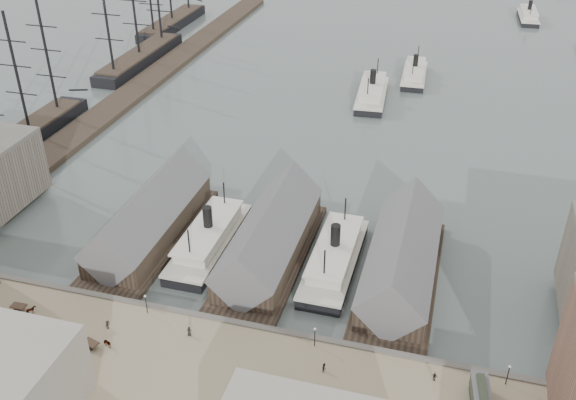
% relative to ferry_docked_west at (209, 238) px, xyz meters
% --- Properties ---
extents(ground, '(900.00, 900.00, 0.00)m').
position_rel_ferry_docked_west_xyz_m(ground, '(13.00, -16.85, -2.43)').
color(ground, '#4C5856').
rests_on(ground, ground).
extents(quay, '(180.00, 30.00, 2.00)m').
position_rel_ferry_docked_west_xyz_m(quay, '(13.00, -36.85, -1.43)').
color(quay, gray).
rests_on(quay, ground).
extents(seawall, '(180.00, 1.20, 2.30)m').
position_rel_ferry_docked_west_xyz_m(seawall, '(13.00, -22.05, -1.28)').
color(seawall, '#59544C').
rests_on(seawall, ground).
extents(west_wharf, '(10.00, 220.00, 1.60)m').
position_rel_ferry_docked_west_xyz_m(west_wharf, '(-55.00, 83.15, -1.63)').
color(west_wharf, '#2D231C').
rests_on(west_wharf, ground).
extents(ferry_shed_west, '(14.00, 42.00, 12.60)m').
position_rel_ferry_docked_west_xyz_m(ferry_shed_west, '(-13.00, 0.03, 2.21)').
color(ferry_shed_west, '#2D231C').
rests_on(ferry_shed_west, ground).
extents(ferry_shed_center, '(14.00, 42.00, 12.60)m').
position_rel_ferry_docked_west_xyz_m(ferry_shed_center, '(13.00, 0.03, 2.21)').
color(ferry_shed_center, '#2D231C').
rests_on(ferry_shed_center, ground).
extents(ferry_shed_east, '(14.00, 42.00, 12.60)m').
position_rel_ferry_docked_west_xyz_m(ferry_shed_east, '(39.00, 0.03, 2.21)').
color(ferry_shed_east, '#2D231C').
rests_on(ferry_shed_east, ground).
extents(lamp_post_near_w, '(0.44, 0.44, 3.92)m').
position_rel_ferry_docked_west_xyz_m(lamp_post_near_w, '(-2.00, -23.85, 2.29)').
color(lamp_post_near_w, black).
rests_on(lamp_post_near_w, quay).
extents(lamp_post_near_e, '(0.44, 0.44, 3.92)m').
position_rel_ferry_docked_west_xyz_m(lamp_post_near_e, '(28.00, -23.85, 2.29)').
color(lamp_post_near_e, black).
rests_on(lamp_post_near_e, quay).
extents(lamp_post_far_e, '(0.44, 0.44, 3.92)m').
position_rel_ferry_docked_west_xyz_m(lamp_post_far_e, '(58.00, -23.85, 2.29)').
color(lamp_post_far_e, black).
rests_on(lamp_post_far_e, quay).
extents(ferry_docked_west, '(8.70, 28.99, 10.35)m').
position_rel_ferry_docked_west_xyz_m(ferry_docked_west, '(0.00, 0.00, 0.00)').
color(ferry_docked_west, black).
rests_on(ferry_docked_west, ground).
extents(ferry_docked_east, '(8.71, 29.02, 10.36)m').
position_rel_ferry_docked_west_xyz_m(ferry_docked_east, '(26.00, 0.62, 0.00)').
color(ferry_docked_east, black).
rests_on(ferry_docked_east, ground).
extents(ferry_open_near, '(10.85, 29.25, 10.23)m').
position_rel_ferry_docked_west_xyz_m(ferry_open_near, '(18.75, 88.70, -0.03)').
color(ferry_open_near, black).
rests_on(ferry_open_near, ground).
extents(ferry_open_mid, '(8.79, 25.66, 9.05)m').
position_rel_ferry_docked_west_xyz_m(ferry_open_mid, '(29.54, 110.36, -0.31)').
color(ferry_open_mid, black).
rests_on(ferry_open_mid, ground).
extents(ferry_open_far, '(8.85, 25.41, 8.94)m').
position_rel_ferry_docked_west_xyz_m(ferry_open_far, '(69.01, 196.75, -0.33)').
color(ferry_open_far, black).
rests_on(ferry_open_far, ground).
extents(sailing_ship_near, '(8.51, 58.60, 34.97)m').
position_rel_ferry_docked_west_xyz_m(sailing_ship_near, '(-66.63, 28.15, 0.14)').
color(sailing_ship_near, black).
rests_on(sailing_ship_near, ground).
extents(sailing_ship_mid, '(9.06, 52.35, 37.25)m').
position_rel_ferry_docked_west_xyz_m(sailing_ship_mid, '(-66.54, 99.77, 0.24)').
color(sailing_ship_mid, black).
rests_on(sailing_ship_mid, ground).
extents(sailing_ship_far, '(8.91, 49.52, 36.65)m').
position_rel_ferry_docked_west_xyz_m(sailing_ship_far, '(-74.36, 144.39, 0.22)').
color(sailing_ship_far, black).
rests_on(sailing_ship_far, ground).
extents(horse_cart_left, '(4.61, 1.56, 1.51)m').
position_rel_ferry_docked_west_xyz_m(horse_cart_left, '(-22.07, -29.45, 0.36)').
color(horse_cart_left, black).
rests_on(horse_cart_left, quay).
extents(horse_cart_center, '(4.96, 2.50, 1.57)m').
position_rel_ferry_docked_west_xyz_m(horse_cart_center, '(-5.25, -33.55, 0.38)').
color(horse_cart_center, black).
rests_on(horse_cart_center, quay).
extents(pedestrian_2, '(0.77, 1.19, 1.73)m').
position_rel_ferry_docked_west_xyz_m(pedestrian_2, '(-6.49, -29.36, 0.44)').
color(pedestrian_2, black).
rests_on(pedestrian_2, quay).
extents(pedestrian_3, '(1.08, 0.87, 1.72)m').
position_rel_ferry_docked_west_xyz_m(pedestrian_3, '(-5.22, -42.29, 0.43)').
color(pedestrian_3, black).
rests_on(pedestrian_3, quay).
extents(pedestrian_4, '(0.91, 0.62, 1.79)m').
position_rel_ferry_docked_west_xyz_m(pedestrian_4, '(7.33, -27.09, 0.47)').
color(pedestrian_4, black).
rests_on(pedestrian_4, quay).
extents(pedestrian_5, '(0.62, 0.71, 1.63)m').
position_rel_ferry_docked_west_xyz_m(pedestrian_5, '(19.69, -35.71, 0.39)').
color(pedestrian_5, black).
rests_on(pedestrian_5, quay).
extents(pedestrian_6, '(0.72, 0.88, 1.67)m').
position_rel_ferry_docked_west_xyz_m(pedestrian_6, '(30.78, -28.76, 0.41)').
color(pedestrian_6, black).
rests_on(pedestrian_6, quay).
extents(pedestrian_8, '(1.01, 0.62, 1.61)m').
position_rel_ferry_docked_west_xyz_m(pedestrian_8, '(47.43, -26.04, 0.38)').
color(pedestrian_8, black).
rests_on(pedestrian_8, quay).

